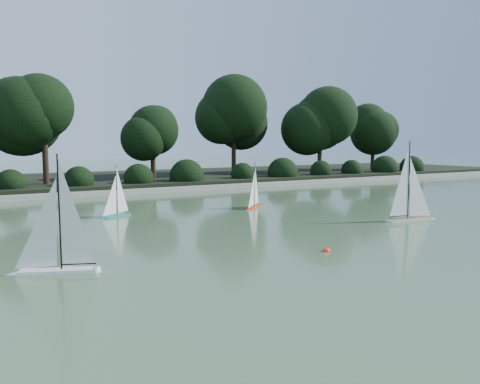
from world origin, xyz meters
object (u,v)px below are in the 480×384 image
at_px(sailboat_white_b, 414,208).
at_px(sailboat_orange, 253,201).
at_px(sailboat_teal, 114,208).
at_px(sailboat_white_a, 50,254).
at_px(race_buoy, 326,251).

xyz_separation_m(sailboat_white_b, sailboat_orange, (-2.15, 3.41, -0.09)).
xyz_separation_m(sailboat_white_b, sailboat_teal, (-5.73, 3.78, -0.09)).
relative_size(sailboat_white_a, race_buoy, 13.39).
distance_m(sailboat_white_a, sailboat_teal, 4.72).
xyz_separation_m(sailboat_orange, race_buoy, (-1.47, -4.77, -0.20)).
bearing_deg(sailboat_orange, sailboat_white_a, -144.65).
height_order(sailboat_white_a, sailboat_teal, sailboat_white_a).
relative_size(sailboat_white_a, sailboat_orange, 1.32).
xyz_separation_m(sailboat_white_b, race_buoy, (-3.63, -1.37, -0.29)).
relative_size(sailboat_white_b, race_buoy, 14.76).
relative_size(sailboat_orange, race_buoy, 10.16).
height_order(sailboat_orange, sailboat_teal, sailboat_orange).
bearing_deg(sailboat_white_a, sailboat_white_b, 3.84).
distance_m(sailboat_white_b, race_buoy, 3.89).
xyz_separation_m(sailboat_teal, race_buoy, (2.10, -5.14, -0.20)).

